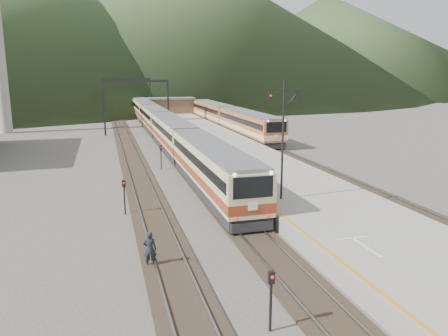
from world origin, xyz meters
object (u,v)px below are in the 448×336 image
object	(u,v)px
second_train	(228,117)
worker	(150,249)
signal_mast	(283,129)
main_train	(162,125)

from	to	relation	value
second_train	worker	xyz separation A→B (m)	(-17.40, -47.59, -1.18)
second_train	worker	bearing A→B (deg)	-110.08
second_train	signal_mast	world-z (taller)	signal_mast
worker	main_train	bearing A→B (deg)	-88.18
second_train	signal_mast	bearing A→B (deg)	-101.35
signal_mast	worker	distance (m)	11.66
worker	signal_mast	bearing A→B (deg)	-137.31
main_train	worker	world-z (taller)	main_train
signal_mast	second_train	bearing A→B (deg)	78.65
main_train	worker	xyz separation A→B (m)	(-5.90, -40.69, -1.07)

